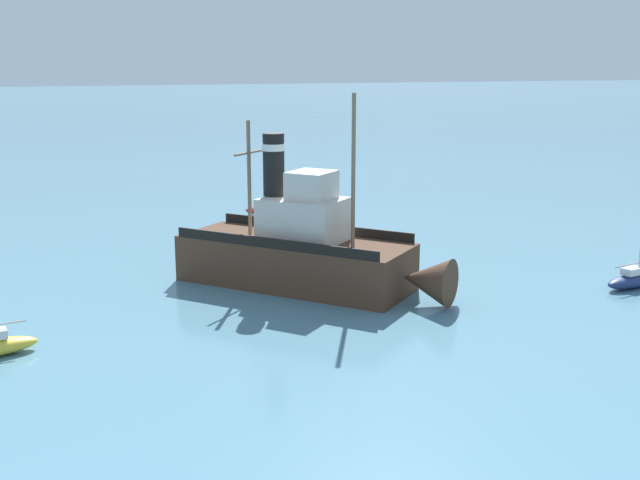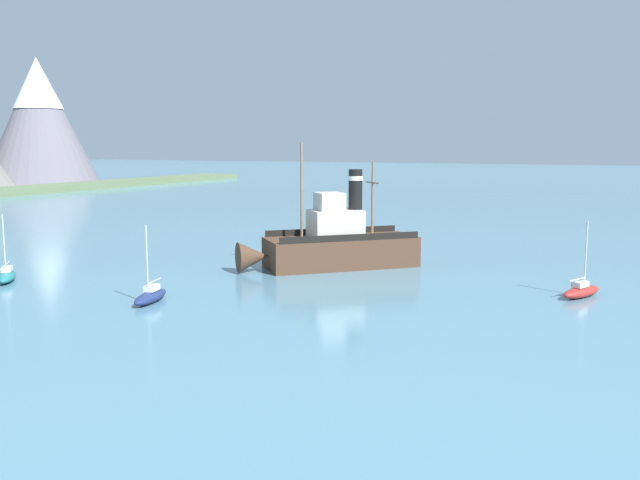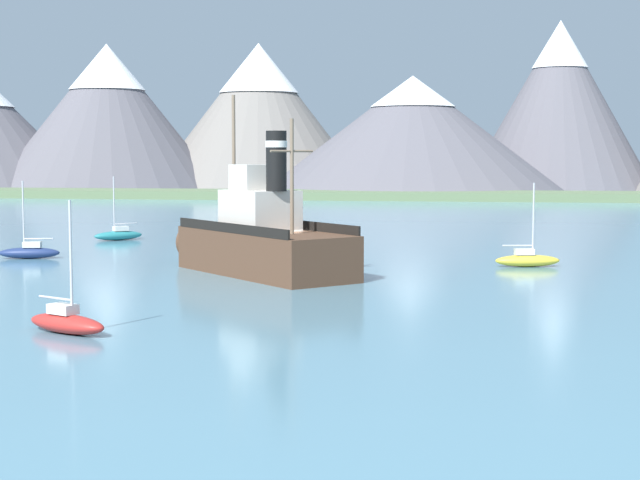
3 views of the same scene
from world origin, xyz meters
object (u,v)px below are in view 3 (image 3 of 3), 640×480
object	(u,v)px
old_tugboat	(259,240)
sailboat_teal	(118,235)
sailboat_navy	(29,252)
sailboat_yellow	(527,259)
sailboat_red	(67,322)

from	to	relation	value
old_tugboat	sailboat_teal	world-z (taller)	old_tugboat
old_tugboat	sailboat_teal	bearing A→B (deg)	128.61
sailboat_navy	sailboat_yellow	bearing A→B (deg)	0.28
sailboat_red	sailboat_teal	bearing A→B (deg)	107.66
sailboat_red	sailboat_teal	xyz separation A→B (m)	(-12.03, 37.79, 0.00)
sailboat_navy	sailboat_yellow	size ratio (longest dim) A/B	1.00
sailboat_red	sailboat_teal	size ratio (longest dim) A/B	1.00
sailboat_yellow	sailboat_teal	bearing A→B (deg)	155.89
sailboat_teal	sailboat_yellow	bearing A→B (deg)	-24.11
sailboat_red	sailboat_navy	size ratio (longest dim) A/B	1.00
old_tugboat	sailboat_teal	xyz separation A→B (m)	(-15.16, 18.98, -1.40)
old_tugboat	sailboat_red	world-z (taller)	old_tugboat
old_tugboat	sailboat_navy	bearing A→B (deg)	161.31
old_tugboat	sailboat_red	bearing A→B (deg)	-99.44
sailboat_navy	old_tugboat	bearing A→B (deg)	-18.69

